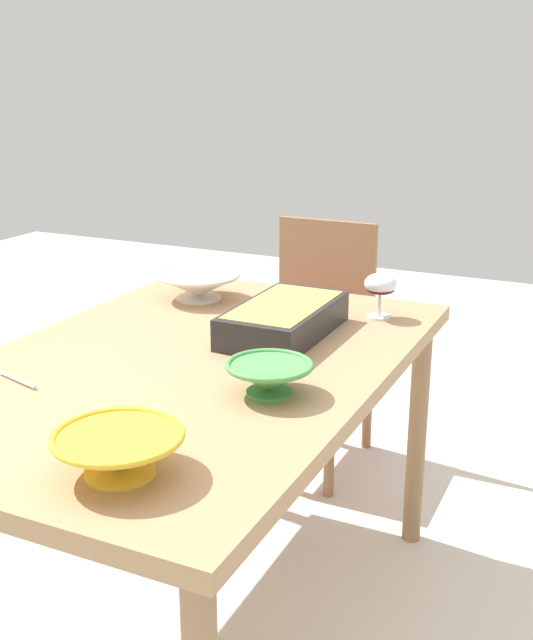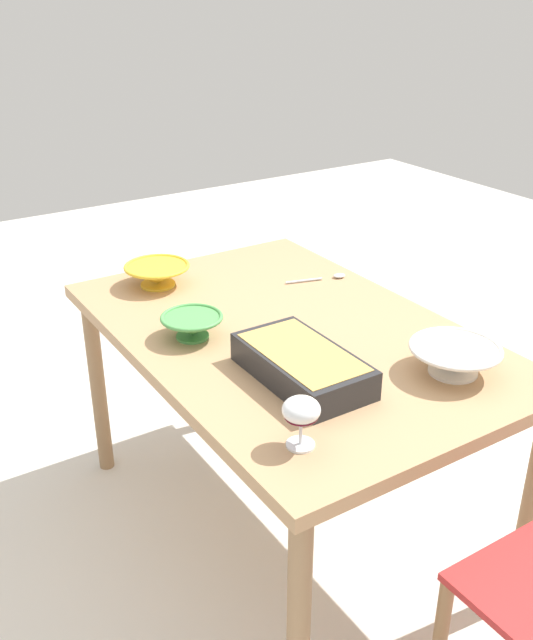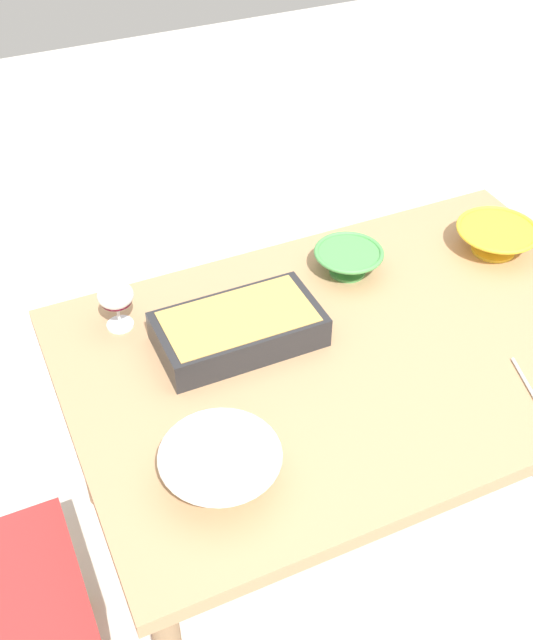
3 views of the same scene
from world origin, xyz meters
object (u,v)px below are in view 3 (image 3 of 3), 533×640
at_px(small_bowl, 348,260).
at_px(serving_bowl, 221,464).
at_px(dining_table, 358,368).
at_px(mixing_bowl, 496,238).
at_px(casserole_dish, 239,328).
at_px(wine_glass, 116,298).

xyz_separation_m(small_bowl, serving_bowl, (0.56, 0.49, 0.00)).
distance_m(small_bowl, serving_bowl, 0.75).
distance_m(dining_table, serving_bowl, 0.52).
bearing_deg(mixing_bowl, casserole_dish, 3.82).
relative_size(casserole_dish, serving_bowl, 1.58).
height_order(wine_glass, small_bowl, wine_glass).
bearing_deg(serving_bowl, dining_table, -153.32).
relative_size(dining_table, mixing_bowl, 6.25).
bearing_deg(small_bowl, serving_bowl, 41.32).
bearing_deg(mixing_bowl, small_bowl, -10.96).
relative_size(casserole_dish, small_bowl, 2.11).
distance_m(dining_table, small_bowl, 0.31).
xyz_separation_m(casserole_dish, mixing_bowl, (-0.79, -0.05, -0.00)).
distance_m(wine_glass, serving_bowl, 0.54).
bearing_deg(dining_table, serving_bowl, 26.68).
distance_m(casserole_dish, mixing_bowl, 0.79).
xyz_separation_m(dining_table, serving_bowl, (0.45, 0.23, 0.12)).
relative_size(wine_glass, serving_bowl, 0.51).
height_order(casserole_dish, mixing_bowl, casserole_dish).
bearing_deg(mixing_bowl, dining_table, 19.48).
relative_size(dining_table, casserole_dish, 3.59).
bearing_deg(mixing_bowl, wine_glass, -6.81).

